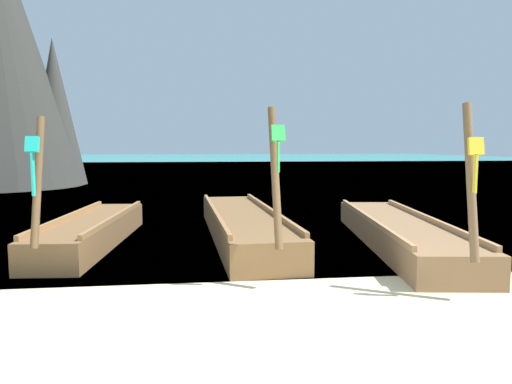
{
  "coord_description": "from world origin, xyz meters",
  "views": [
    {
      "loc": [
        -1.11,
        -4.9,
        2.12
      ],
      "look_at": [
        0.0,
        4.26,
        1.21
      ],
      "focal_mm": 32.79,
      "sensor_mm": 36.0,
      "label": 1
    }
  ],
  "objects": [
    {
      "name": "longtail_boat_green_ribbon",
      "position": [
        -0.14,
        5.73,
        0.31
      ],
      "size": [
        1.71,
        7.51,
        2.74
      ],
      "color": "brown",
      "rests_on": "ground"
    },
    {
      "name": "longtail_boat_turquoise_ribbon",
      "position": [
        -3.43,
        5.41,
        0.3
      ],
      "size": [
        1.49,
        5.68,
        2.6
      ],
      "color": "brown",
      "rests_on": "ground"
    },
    {
      "name": "sea_water",
      "position": [
        0.0,
        62.26,
        0.0
      ],
      "size": [
        120.0,
        120.0,
        0.0
      ],
      "primitive_type": "plane",
      "color": "teal",
      "rests_on": "ground"
    },
    {
      "name": "longtail_boat_yellow_ribbon",
      "position": [
        3.11,
        4.53,
        0.28
      ],
      "size": [
        2.22,
        7.02,
        2.74
      ],
      "color": "olive",
      "rests_on": "ground"
    },
    {
      "name": "ground",
      "position": [
        0.0,
        0.0,
        0.0
      ],
      "size": [
        120.0,
        120.0,
        0.0
      ],
      "primitive_type": "plane",
      "color": "beige"
    }
  ]
}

